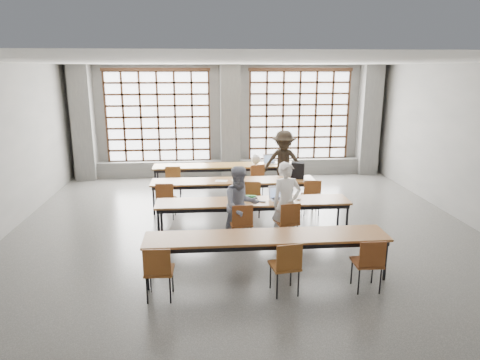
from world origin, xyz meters
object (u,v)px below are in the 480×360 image
at_px(chair_mid_right, 311,193).
at_px(chair_near_mid, 286,263).
at_px(chair_back_right, 285,176).
at_px(desk_row_d, 267,239).
at_px(laptop_back, 270,161).
at_px(chair_near_right, 369,260).
at_px(red_pouch, 159,267).
at_px(chair_front_right, 288,219).
at_px(phone, 262,202).
at_px(plastic_bag, 256,159).
at_px(laptop_front, 278,196).
at_px(backpack, 298,170).
at_px(student_female, 241,206).
at_px(chair_front_left, 242,220).
at_px(green_box, 250,198).
at_px(chair_mid_centre, 252,195).
at_px(chair_back_mid, 256,176).
at_px(desk_row_c, 253,204).
at_px(chair_back_left, 173,178).
at_px(desk_row_a, 224,167).
at_px(desk_row_b, 234,183).
at_px(student_male, 286,203).
at_px(student_back, 284,162).
at_px(chair_mid_left, 166,197).
at_px(mouse, 298,199).

distance_m(chair_mid_right, chair_near_mid, 3.84).
bearing_deg(chair_back_right, desk_row_d, -104.21).
bearing_deg(laptop_back, chair_near_mid, -96.47).
bearing_deg(chair_near_right, desk_row_d, 157.22).
bearing_deg(red_pouch, chair_front_right, 38.39).
height_order(chair_near_mid, phone, chair_near_mid).
relative_size(chair_near_right, plastic_bag, 3.08).
xyz_separation_m(laptop_front, backpack, (0.78, 1.65, 0.14)).
height_order(chair_front_right, student_female, student_female).
distance_m(chair_front_left, green_box, 0.79).
relative_size(chair_mid_centre, chair_front_left, 1.00).
bearing_deg(chair_back_mid, desk_row_c, -98.11).
bearing_deg(student_female, chair_mid_right, 24.79).
bearing_deg(laptop_front, chair_back_left, 131.23).
bearing_deg(desk_row_a, backpack, -43.92).
relative_size(chair_back_left, chair_front_right, 1.00).
relative_size(desk_row_b, chair_mid_centre, 4.55).
distance_m(chair_back_right, student_male, 3.37).
distance_m(student_male, student_back, 3.48).
bearing_deg(plastic_bag, chair_near_mid, -92.47).
distance_m(chair_back_mid, phone, 2.92).
bearing_deg(chair_mid_centre, desk_row_d, -91.84).
distance_m(desk_row_d, laptop_front, 2.09).
height_order(laptop_front, red_pouch, laptop_front).
distance_m(desk_row_c, chair_front_right, 0.89).
xyz_separation_m(chair_front_right, student_female, (-0.91, 0.13, 0.25)).
bearing_deg(backpack, student_back, 113.85).
bearing_deg(desk_row_d, desk_row_a, 94.58).
bearing_deg(desk_row_b, laptop_back, 56.92).
bearing_deg(chair_mid_centre, chair_near_mid, -88.17).
xyz_separation_m(desk_row_b, green_box, (0.23, -1.63, 0.11)).
relative_size(student_back, backpack, 4.39).
distance_m(chair_back_right, chair_front_left, 3.75).
height_order(chair_near_right, student_female, student_female).
relative_size(chair_back_right, phone, 6.77).
relative_size(chair_mid_left, backpack, 2.20).
bearing_deg(backpack, chair_mid_left, -150.88).
relative_size(chair_back_right, student_back, 0.50).
height_order(chair_back_mid, student_female, student_female).
bearing_deg(chair_back_left, green_box, -56.97).
relative_size(chair_back_right, chair_mid_centre, 1.00).
height_order(chair_front_right, phone, chair_front_right).
bearing_deg(backpack, mouse, -84.45).
relative_size(chair_mid_left, student_female, 0.56).
xyz_separation_m(desk_row_a, phone, (0.60, -3.53, 0.07)).
bearing_deg(chair_mid_centre, mouse, -52.48).
bearing_deg(desk_row_a, student_male, -75.45).
bearing_deg(plastic_bag, desk_row_d, -95.00).
xyz_separation_m(student_female, plastic_bag, (0.78, 3.98, 0.08)).
bearing_deg(chair_near_mid, student_male, 79.39).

